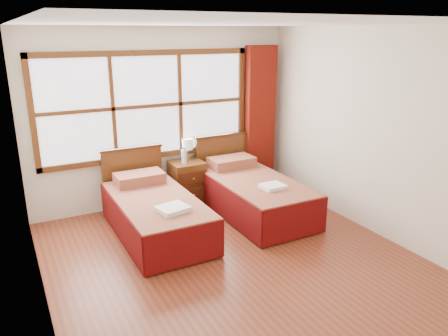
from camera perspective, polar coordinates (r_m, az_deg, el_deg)
floor at (r=5.08m, az=1.74°, el=-12.43°), size 4.50×4.50×0.00m
ceiling at (r=4.40m, az=2.06°, el=18.38°), size 4.50×4.50×0.00m
wall_back at (r=6.57m, az=-7.90°, el=6.52°), size 4.00×0.00×4.00m
wall_left at (r=4.02m, az=-23.78°, el=-1.88°), size 0.00×4.50×4.50m
wall_right at (r=5.80m, az=19.41°, el=4.23°), size 0.00×4.50×4.50m
window at (r=6.42m, az=-9.96°, el=7.98°), size 3.16×0.06×1.56m
curtain at (r=7.16m, az=4.71°, el=6.48°), size 0.50×0.16×2.30m
bed_left at (r=5.74m, az=-9.01°, el=-5.76°), size 0.97×1.99×0.94m
bed_right at (r=6.31m, az=3.72°, el=-3.28°), size 1.01×2.03×0.97m
nightstand at (r=6.68m, az=-4.80°, el=-1.87°), size 0.49×0.48×0.65m
towels_left at (r=5.19m, az=-6.69°, el=-5.30°), size 0.40×0.36×0.05m
towels_right at (r=5.87m, az=6.38°, el=-2.40°), size 0.31×0.27×0.05m
lamp at (r=6.67m, az=-4.80°, el=3.07°), size 0.17×0.17×0.32m
bottle_near at (r=6.47m, az=-5.18°, el=1.50°), size 0.06×0.06×0.24m
bottle_far at (r=6.52m, az=-5.35°, el=1.58°), size 0.06×0.06×0.23m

